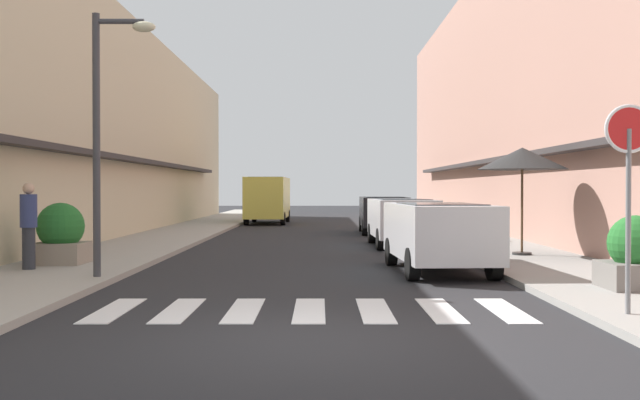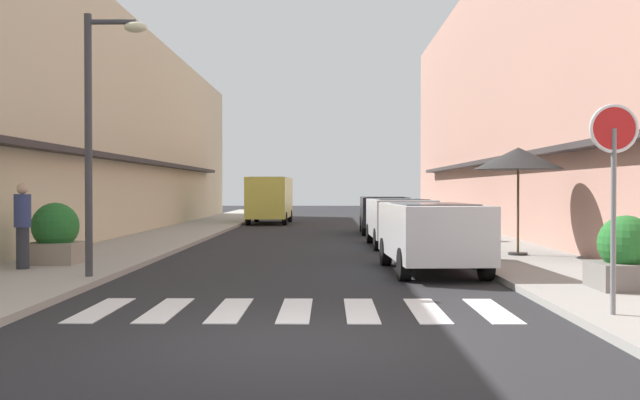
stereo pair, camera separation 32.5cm
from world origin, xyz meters
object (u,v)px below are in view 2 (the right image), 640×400
at_px(parked_car_mid, 400,217).
at_px(planter_corner, 626,256).
at_px(parked_car_far, 384,210).
at_px(delivery_van, 270,196).
at_px(round_street_sign, 614,153).
at_px(pedestrian_walking_near, 23,223).
at_px(planter_far, 466,224).
at_px(parked_car_near, 432,229).
at_px(street_lamp, 99,115).
at_px(planter_midblock, 55,235).
at_px(cafe_umbrella, 518,159).

relative_size(parked_car_mid, planter_corner, 3.52).
height_order(parked_car_far, delivery_van, delivery_van).
xyz_separation_m(parked_car_mid, planter_corner, (2.73, -10.38, -0.25)).
xyz_separation_m(parked_car_far, round_street_sign, (1.56, -19.46, 1.32)).
height_order(parked_car_far, pedestrian_walking_near, pedestrian_walking_near).
height_order(planter_far, pedestrian_walking_near, pedestrian_walking_near).
bearing_deg(parked_car_near, street_lamp, -165.03).
relative_size(parked_car_far, planter_corner, 3.41).
xyz_separation_m(parked_car_near, planter_midblock, (-8.26, 0.67, -0.17)).
height_order(planter_midblock, pedestrian_walking_near, pedestrian_walking_near).
relative_size(parked_car_far, pedestrian_walking_near, 2.33).
relative_size(round_street_sign, planter_midblock, 2.05).
height_order(street_lamp, planter_far, street_lamp).
bearing_deg(parked_car_mid, planter_far, 24.53).
relative_size(cafe_umbrella, planter_far, 2.44).
relative_size(street_lamp, cafe_umbrella, 1.84).
bearing_deg(planter_far, planter_corner, -87.40).
bearing_deg(planter_corner, pedestrian_walking_near, 165.44).
xyz_separation_m(cafe_umbrella, planter_far, (-0.35, 5.12, -1.87)).
distance_m(street_lamp, pedestrian_walking_near, 3.16).
height_order(delivery_van, pedestrian_walking_near, delivery_van).
bearing_deg(pedestrian_walking_near, parked_car_mid, -152.60).
height_order(street_lamp, planter_midblock, street_lamp).
distance_m(parked_car_mid, round_street_sign, 13.02).
bearing_deg(planter_corner, parked_car_mid, 104.75).
bearing_deg(parked_car_far, planter_far, -68.37).
height_order(round_street_sign, planter_corner, round_street_sign).
distance_m(parked_car_far, round_street_sign, 19.57).
relative_size(parked_car_near, street_lamp, 0.89).
relative_size(planter_corner, pedestrian_walking_near, 0.69).
xyz_separation_m(planter_midblock, pedestrian_walking_near, (-0.25, -1.15, 0.31)).
bearing_deg(parked_car_mid, pedestrian_walking_near, -138.77).
bearing_deg(planter_corner, cafe_umbrella, 91.56).
distance_m(round_street_sign, planter_midblock, 11.90).
bearing_deg(delivery_van, planter_corner, -72.70).
height_order(parked_car_near, planter_midblock, same).
bearing_deg(round_street_sign, parked_car_far, 94.58).
relative_size(cafe_umbrella, planter_corner, 2.21).
distance_m(delivery_van, planter_far, 15.88).
distance_m(round_street_sign, cafe_umbrella, 8.81).
bearing_deg(parked_car_mid, delivery_van, 109.01).
bearing_deg(pedestrian_walking_near, street_lamp, 133.71).
relative_size(delivery_van, pedestrian_walking_near, 3.06).
bearing_deg(planter_midblock, planter_far, 34.96).
relative_size(planter_midblock, pedestrian_walking_near, 0.76).
xyz_separation_m(planter_corner, planter_midblock, (-10.99, 4.07, 0.09)).
bearing_deg(cafe_umbrella, parked_car_mid, 121.91).
height_order(planter_corner, planter_midblock, planter_midblock).
height_order(parked_car_near, pedestrian_walking_near, pedestrian_walking_near).
bearing_deg(street_lamp, parked_car_far, 66.95).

